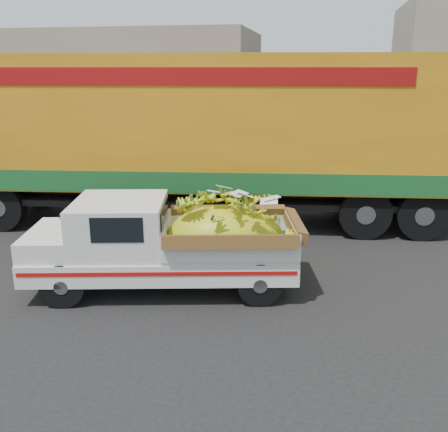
# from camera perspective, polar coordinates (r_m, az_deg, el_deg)

# --- Properties ---
(ground) EXTENTS (100.00, 100.00, 0.00)m
(ground) POSITION_cam_1_polar(r_m,az_deg,el_deg) (8.67, -17.86, -8.16)
(ground) COLOR black
(ground) RESTS_ON ground
(curb) EXTENTS (60.00, 0.25, 0.15)m
(curb) POSITION_cam_1_polar(r_m,az_deg,el_deg) (14.55, -5.32, 2.83)
(curb) COLOR gray
(curb) RESTS_ON ground
(sidewalk) EXTENTS (60.00, 4.00, 0.14)m
(sidewalk) POSITION_cam_1_polar(r_m,az_deg,el_deg) (16.52, -3.29, 4.51)
(sidewalk) COLOR gray
(sidewalk) RESTS_ON ground
(building_left) EXTENTS (18.00, 6.00, 5.00)m
(building_left) POSITION_cam_1_polar(r_m,az_deg,el_deg) (24.70, -18.60, 13.38)
(building_left) COLOR gray
(building_left) RESTS_ON ground
(pickup_truck) EXTENTS (4.51, 2.42, 1.50)m
(pickup_truck) POSITION_cam_1_polar(r_m,az_deg,el_deg) (8.14, -4.72, -2.90)
(pickup_truck) COLOR black
(pickup_truck) RESTS_ON ground
(semi_trailer) EXTENTS (12.04, 3.96, 3.80)m
(semi_trailer) POSITION_cam_1_polar(r_m,az_deg,el_deg) (11.49, -2.05, 9.61)
(semi_trailer) COLOR black
(semi_trailer) RESTS_ON ground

